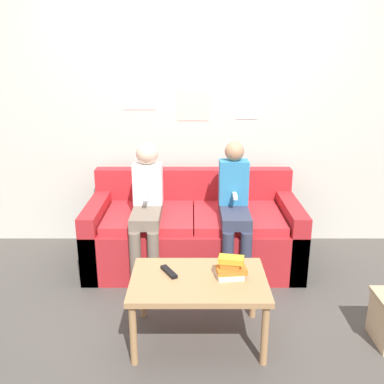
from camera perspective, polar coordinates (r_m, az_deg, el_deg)
ground_plane at (r=3.43m, az=0.03°, el=-13.33°), size 10.00×10.00×0.00m
wall_back at (r=4.03m, az=-0.04°, el=11.10°), size 8.00×0.06×2.60m
couch at (r=3.78m, az=-0.01°, el=-5.47°), size 1.80×0.86×0.77m
coffee_table at (r=2.75m, az=0.68°, el=-12.38°), size 0.85×0.57×0.44m
person_left at (r=3.49m, az=-6.26°, el=-1.47°), size 0.24×0.58×1.10m
person_right at (r=3.49m, az=5.47°, el=-1.65°), size 0.24×0.58×1.10m
tv_remote at (r=2.78m, az=-3.30°, el=-10.57°), size 0.12×0.17×0.02m
book_stack at (r=2.72m, az=4.96°, el=-10.06°), size 0.20×0.15×0.14m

